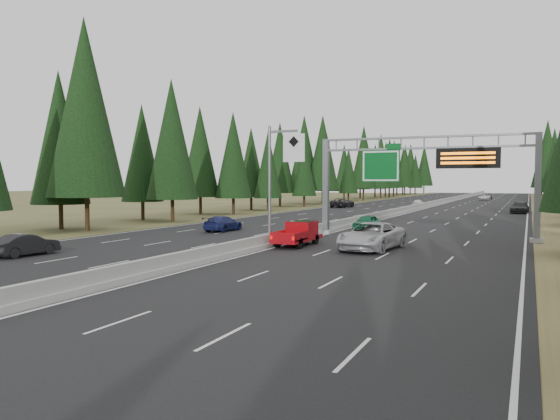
{
  "coord_description": "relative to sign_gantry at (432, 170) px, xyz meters",
  "views": [
    {
      "loc": [
        15.69,
        -7.56,
        4.42
      ],
      "look_at": [
        3.05,
        20.0,
        2.83
      ],
      "focal_mm": 35.0,
      "sensor_mm": 36.0,
      "label": 1
    }
  ],
  "objects": [
    {
      "name": "median_barrier",
      "position": [
        -8.92,
        45.12,
        -4.85
      ],
      "size": [
        0.7,
        260.0,
        0.85
      ],
      "color": "gray",
      "rests_on": "road"
    },
    {
      "name": "car_ahead_dkgrey",
      "position": [
        5.58,
        38.69,
        -4.42
      ],
      "size": [
        2.54,
        5.46,
        1.54
      ],
      "primitive_type": "imported",
      "rotation": [
        0.0,
        0.0,
        -0.07
      ],
      "color": "black",
      "rests_on": "road"
    },
    {
      "name": "red_pickup",
      "position": [
        -7.42,
        -8.28,
        -4.29
      ],
      "size": [
        1.79,
        5.0,
        1.63
      ],
      "color": "black",
      "rests_on": "road"
    },
    {
      "name": "car_ahead_green",
      "position": [
        -6.55,
        5.4,
        -4.52
      ],
      "size": [
        1.96,
        4.05,
        1.33
      ],
      "primitive_type": "imported",
      "rotation": [
        0.0,
        0.0,
        -0.1
      ],
      "color": "#16603A",
      "rests_on": "road"
    },
    {
      "name": "car_onc_far",
      "position": [
        -21.63,
        44.55,
        -4.41
      ],
      "size": [
        2.99,
        5.78,
        1.56
      ],
      "primitive_type": "imported",
      "rotation": [
        0.0,
        0.0,
        3.07
      ],
      "color": "black",
      "rests_on": "road"
    },
    {
      "name": "shoulder_left",
      "position": [
        -26.72,
        45.12,
        -5.24
      ],
      "size": [
        3.6,
        260.0,
        0.06
      ],
      "primitive_type": "cube",
      "color": "#444621",
      "rests_on": "ground"
    },
    {
      "name": "car_onc_white",
      "position": [
        -10.42,
        51.6,
        -4.55
      ],
      "size": [
        1.64,
        3.82,
        1.28
      ],
      "primitive_type": "imported",
      "rotation": [
        0.0,
        0.0,
        3.11
      ],
      "color": "silver",
      "rests_on": "road"
    },
    {
      "name": "sign_gantry",
      "position": [
        0.0,
        0.0,
        0.0
      ],
      "size": [
        16.75,
        0.98,
        7.8
      ],
      "color": "slate",
      "rests_on": "road"
    },
    {
      "name": "hov_sign_pole",
      "position": [
        -8.33,
        -9.92,
        -0.54
      ],
      "size": [
        2.8,
        0.5,
        8.0
      ],
      "color": "slate",
      "rests_on": "road"
    },
    {
      "name": "shoulder_right",
      "position": [
        8.88,
        45.12,
        -5.24
      ],
      "size": [
        3.6,
        260.0,
        0.06
      ],
      "primitive_type": "cube",
      "color": "olive",
      "rests_on": "ground"
    },
    {
      "name": "car_ahead_dkred",
      "position": [
        5.58,
        42.27,
        -4.52
      ],
      "size": [
        1.52,
        4.11,
        1.34
      ],
      "primitive_type": "imported",
      "rotation": [
        0.0,
        0.0,
        0.02
      ],
      "color": "#520B16",
      "rests_on": "road"
    },
    {
      "name": "tree_row_left",
      "position": [
        -30.96,
        46.51,
        3.86
      ],
      "size": [
        11.82,
        243.6,
        18.94
      ],
      "color": "black",
      "rests_on": "ground"
    },
    {
      "name": "car_onc_near",
      "position": [
        -19.89,
        -19.88,
        -4.54
      ],
      "size": [
        1.59,
        3.99,
        1.29
      ],
      "primitive_type": "imported",
      "rotation": [
        0.0,
        0.0,
        3.09
      ],
      "color": "black",
      "rests_on": "road"
    },
    {
      "name": "car_ahead_white",
      "position": [
        -2.77,
        92.78,
        -4.47
      ],
      "size": [
        2.48,
        5.22,
        1.44
      ],
      "primitive_type": "imported",
      "rotation": [
        0.0,
        0.0,
        -0.02
      ],
      "color": "silver",
      "rests_on": "road"
    },
    {
      "name": "silver_minivan",
      "position": [
        -2.29,
        -8.68,
        -4.32
      ],
      "size": [
        3.48,
        6.48,
        1.73
      ],
      "primitive_type": "imported",
      "rotation": [
        0.0,
        0.0,
        -0.1
      ],
      "color": "#B1B0B5",
      "rests_on": "road"
    },
    {
      "name": "car_onc_blue",
      "position": [
        -17.57,
        -1.33,
        -4.53
      ],
      "size": [
        1.98,
        4.61,
        1.32
      ],
      "primitive_type": "imported",
      "rotation": [
        0.0,
        0.0,
        3.17
      ],
      "color": "navy",
      "rests_on": "road"
    },
    {
      "name": "car_ahead_far",
      "position": [
        -2.47,
        97.72,
        -4.47
      ],
      "size": [
        2.08,
        4.34,
        1.43
      ],
      "primitive_type": "imported",
      "rotation": [
        0.0,
        0.0,
        -0.1
      ],
      "color": "black",
      "rests_on": "road"
    },
    {
      "name": "road",
      "position": [
        -8.92,
        45.12,
        -5.23
      ],
      "size": [
        32.0,
        260.0,
        0.08
      ],
      "primitive_type": "cube",
      "color": "black",
      "rests_on": "ground"
    }
  ]
}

